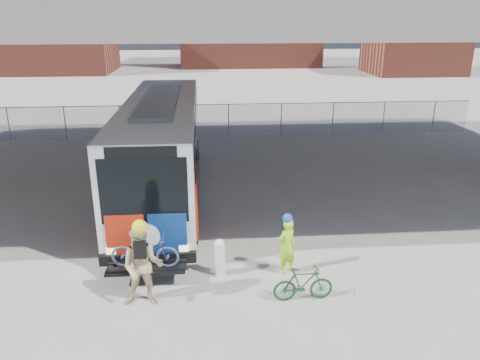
{
  "coord_description": "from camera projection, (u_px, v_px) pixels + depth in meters",
  "views": [
    {
      "loc": [
        -0.46,
        -13.93,
        6.57
      ],
      "look_at": [
        0.67,
        -0.01,
        1.6
      ],
      "focal_mm": 35.0,
      "sensor_mm": 36.0,
      "label": 1
    }
  ],
  "objects": [
    {
      "name": "bus",
      "position": [
        162.0,
        140.0,
        17.57
      ],
      "size": [
        2.67,
        12.94,
        3.69
      ],
      "color": "silver",
      "rests_on": "ground"
    },
    {
      "name": "chainlink_fence",
      "position": [
        211.0,
        112.0,
        26.11
      ],
      "size": [
        30.0,
        0.06,
        30.0
      ],
      "color": "gray",
      "rests_on": "ground"
    },
    {
      "name": "cyclist_hivis",
      "position": [
        287.0,
        245.0,
        12.34
      ],
      "size": [
        0.68,
        0.61,
        1.72
      ],
      "rotation": [
        0.0,
        0.0,
        3.68
      ],
      "color": "#A3FF1A",
      "rests_on": "ground"
    },
    {
      "name": "bike_parked",
      "position": [
        303.0,
        284.0,
        11.24
      ],
      "size": [
        1.48,
        0.46,
        0.88
      ],
      "primitive_type": "imported",
      "rotation": [
        0.0,
        0.0,
        1.6
      ],
      "color": "#164624",
      "rests_on": "ground"
    },
    {
      "name": "cyclist_tan",
      "position": [
        142.0,
        266.0,
        10.89
      ],
      "size": [
        1.01,
        0.81,
        2.2
      ],
      "rotation": [
        0.0,
        0.0,
        -0.05
      ],
      "color": "tan",
      "rests_on": "ground"
    },
    {
      "name": "overpass",
      "position": [
        212.0,
        15.0,
        16.88
      ],
      "size": [
        40.0,
        16.0,
        7.95
      ],
      "color": "#605E59",
      "rests_on": "ground"
    },
    {
      "name": "ground",
      "position": [
        220.0,
        226.0,
        15.32
      ],
      "size": [
        160.0,
        160.0,
        0.0
      ],
      "primitive_type": "plane",
      "color": "#9E9991",
      "rests_on": "ground"
    },
    {
      "name": "bollard",
      "position": [
        220.0,
        256.0,
        12.29
      ],
      "size": [
        0.27,
        0.27,
        1.05
      ],
      "color": "white",
      "rests_on": "ground"
    },
    {
      "name": "brick_buildings",
      "position": [
        213.0,
        24.0,
        58.88
      ],
      "size": [
        54.0,
        22.0,
        12.0
      ],
      "color": "brown",
      "rests_on": "ground"
    }
  ]
}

